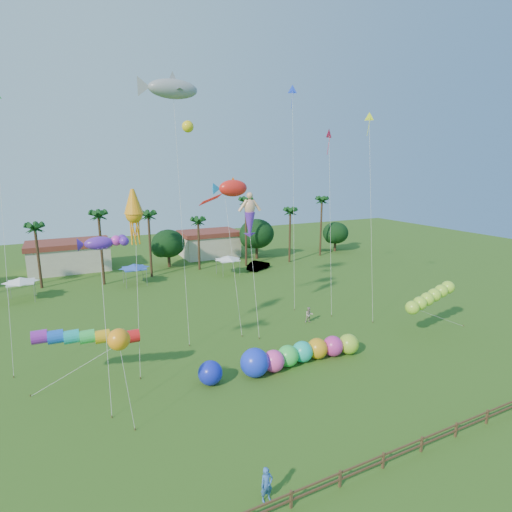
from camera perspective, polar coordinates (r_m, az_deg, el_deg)
name	(u,v)px	position (r m, az deg, el deg)	size (l,w,h in m)	color
ground	(320,411)	(29.96, 9.14, -21.01)	(160.00, 160.00, 0.00)	#285116
tree_line	(185,242)	(67.78, -10.12, 2.02)	(69.46, 8.91, 11.00)	#3A2819
buildings_row	(138,252)	(72.52, -16.45, 0.55)	(35.00, 7.00, 4.00)	beige
tent_row	(135,267)	(58.73, -16.91, -1.49)	(31.00, 4.00, 0.60)	white
fence	(383,459)	(25.94, 17.73, -25.86)	(36.12, 0.12, 1.00)	brown
car_b	(259,265)	(65.40, 0.36, -1.33)	(1.58, 4.53, 1.49)	#4C4C54
spectator_a	(267,485)	(23.09, 1.53, -29.84)	(0.68, 0.44, 1.86)	#3362B3
spectator_b	(309,315)	(43.99, 7.59, -8.34)	(0.84, 0.65, 1.73)	#AA988E
caterpillar_inflatable	(297,354)	(35.09, 5.94, -13.73)	(11.43, 2.47, 2.34)	#FF43AB
blue_ball	(210,373)	(32.33, -6.56, -16.25)	(1.90, 1.90, 1.90)	#1623CB
rainbow_tube	(107,341)	(33.07, -20.54, -11.28)	(9.33, 2.44, 4.08)	red
green_worm	(412,308)	(41.82, 21.44, -6.88)	(11.19, 3.20, 3.98)	#A0E232
orange_ball_kite	(119,340)	(26.75, -19.01, -11.22)	(1.61, 1.69, 6.71)	orange
merman_kite	(250,218)	(41.12, -0.90, 5.46)	(2.17, 5.21, 13.61)	#EAAC85
fish_kite	(233,188)	(41.45, -3.29, 9.64)	(4.74, 5.44, 15.34)	red
shark_kite	(173,89)	(41.39, -11.77, 22.31)	(6.64, 7.10, 24.79)	gray
squid_kite	(134,215)	(33.94, -17.04, 5.64)	(1.84, 4.28, 14.89)	orange
lobster_kite	(99,243)	(29.56, -21.48, 1.70)	(3.43, 4.39, 12.03)	#5B24B4
delta_kite_red	(329,137)	(47.99, 10.40, 16.39)	(2.64, 4.80, 20.77)	red
delta_kite_yellow	(369,123)	(45.92, 15.89, 17.85)	(1.47, 4.06, 22.15)	#DCFF1A
delta_kite_blue	(292,95)	(49.50, 5.23, 21.93)	(2.22, 4.46, 25.70)	#1C40FC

